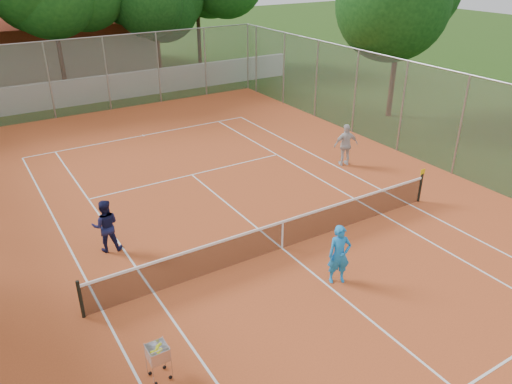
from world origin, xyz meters
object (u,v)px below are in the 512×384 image
player_near (339,255)px  player_far_left (106,226)px  tennis_net (282,234)px  player_far_right (346,145)px  ball_hopper (159,361)px  clubhouse (28,42)px

player_near → player_far_left: size_ratio=1.03×
tennis_net → player_near: player_near is taller
player_near → player_far_right: bearing=70.1°
player_far_left → ball_hopper: player_far_left is taller
tennis_net → clubhouse: bearing=93.9°
player_far_right → tennis_net: bearing=51.5°
ball_hopper → player_far_left: bearing=98.3°
clubhouse → player_near: bearing=-85.7°
clubhouse → ball_hopper: bearing=-95.5°
tennis_net → player_near: 2.20m
player_far_left → clubhouse: bearing=-77.9°
player_far_right → ball_hopper: 12.90m
player_near → ball_hopper: size_ratio=1.85×
player_near → player_far_right: player_far_right is taller
clubhouse → player_near: clubhouse is taller
player_far_right → player_near: bearing=65.3°
clubhouse → player_far_left: clubhouse is taller
player_far_left → ball_hopper: size_ratio=1.79×
player_near → ball_hopper: bearing=-150.8°
tennis_net → ball_hopper: tennis_net is taller
player_near → ball_hopper: player_near is taller
player_far_right → ball_hopper: player_far_right is taller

